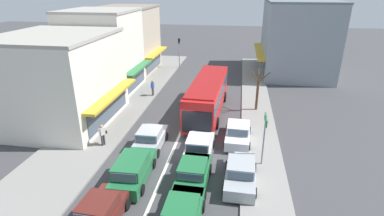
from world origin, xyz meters
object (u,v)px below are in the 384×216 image
object	(u,v)px
city_bus	(208,94)
sedan_queue_gap_filler	(100,213)
wagon_behind_bus_mid	(133,169)
directional_road_sign	(265,129)
sedan_behind_bus_near	(199,148)
pedestrian_with_handbag_near	(102,134)
parked_sedan_kerb_front	(240,173)
sedan_adjacent_lane_trail	(182,216)
traffic_light_downstreet	(179,48)
street_tree_right	(258,92)
sedan_adjacent_lane_lead	(193,175)
pedestrian_browsing_midblock	(153,87)
parked_sedan_kerb_second	(238,133)
sedan_queue_far_back	(150,139)

from	to	relation	value
city_bus	sedan_queue_gap_filler	distance (m)	15.08
wagon_behind_bus_mid	directional_road_sign	size ratio (longest dim) A/B	1.26
sedan_behind_bus_near	pedestrian_with_handbag_near	size ratio (longest dim) A/B	2.59
sedan_queue_gap_filler	parked_sedan_kerb_front	size ratio (longest dim) A/B	1.01
directional_road_sign	pedestrian_with_handbag_near	xyz separation A→B (m)	(-11.25, 0.70, -1.61)
sedan_adjacent_lane_trail	traffic_light_downstreet	size ratio (longest dim) A/B	1.01
wagon_behind_bus_mid	parked_sedan_kerb_front	distance (m)	6.40
pedestrian_with_handbag_near	parked_sedan_kerb_front	bearing A→B (deg)	-15.83
traffic_light_downstreet	street_tree_right	size ratio (longest dim) A/B	1.08
sedan_adjacent_lane_lead	pedestrian_with_handbag_near	size ratio (longest dim) A/B	2.59
sedan_adjacent_lane_lead	pedestrian_with_handbag_near	xyz separation A→B (m)	(-7.12, 3.38, 0.40)
city_bus	directional_road_sign	size ratio (longest dim) A/B	3.04
parked_sedan_kerb_front	pedestrian_browsing_midblock	world-z (taller)	pedestrian_browsing_midblock
parked_sedan_kerb_front	pedestrian_with_handbag_near	xyz separation A→B (m)	(-9.88, 2.80, 0.40)
directional_road_sign	pedestrian_browsing_midblock	xyz separation A→B (m)	(-10.62, 11.49, -1.61)
sedan_adjacent_lane_trail	parked_sedan_kerb_front	distance (m)	4.89
sedan_adjacent_lane_trail	traffic_light_downstreet	distance (m)	30.25
wagon_behind_bus_mid	pedestrian_with_handbag_near	bearing A→B (deg)	134.83
sedan_queue_gap_filler	sedan_behind_bus_near	bearing A→B (deg)	60.85
parked_sedan_kerb_front	parked_sedan_kerb_second	bearing A→B (deg)	92.65
sedan_queue_gap_filler	sedan_behind_bus_near	size ratio (longest dim) A/B	1.01
sedan_queue_gap_filler	traffic_light_downstreet	bearing A→B (deg)	93.86
parked_sedan_kerb_front	street_tree_right	distance (m)	11.62
directional_road_sign	parked_sedan_kerb_front	bearing A→B (deg)	-123.11
traffic_light_downstreet	street_tree_right	distance (m)	17.37
traffic_light_downstreet	directional_road_sign	size ratio (longest dim) A/B	1.17
sedan_queue_far_back	pedestrian_browsing_midblock	xyz separation A→B (m)	(-2.77, 10.36, 0.40)
pedestrian_browsing_midblock	sedan_behind_bus_near	bearing A→B (deg)	-59.84
street_tree_right	sedan_behind_bus_near	bearing A→B (deg)	-115.30
parked_sedan_kerb_front	traffic_light_downstreet	xyz separation A→B (m)	(-8.78, 25.53, 2.19)
parked_sedan_kerb_front	sedan_queue_gap_filler	bearing A→B (deg)	-146.47
city_bus	sedan_queue_far_back	size ratio (longest dim) A/B	2.60
sedan_adjacent_lane_lead	sedan_adjacent_lane_trail	xyz separation A→B (m)	(0.00, -3.46, 0.00)
sedan_adjacent_lane_lead	pedestrian_browsing_midblock	size ratio (longest dim) A/B	2.59
street_tree_right	parked_sedan_kerb_second	bearing A→B (deg)	-104.54
traffic_light_downstreet	sedan_queue_gap_filler	bearing A→B (deg)	-86.14
city_bus	parked_sedan_kerb_second	bearing A→B (deg)	-59.89
parked_sedan_kerb_second	directional_road_sign	bearing A→B (deg)	-62.55
sedan_adjacent_lane_lead	parked_sedan_kerb_front	bearing A→B (deg)	11.85
sedan_adjacent_lane_lead	street_tree_right	bearing A→B (deg)	71.03
sedan_adjacent_lane_trail	directional_road_sign	world-z (taller)	directional_road_sign
sedan_queue_gap_filler	city_bus	bearing A→B (deg)	75.87
sedan_queue_gap_filler	sedan_queue_far_back	size ratio (longest dim) A/B	1.01
street_tree_right	sedan_queue_gap_filler	bearing A→B (deg)	-117.03
city_bus	sedan_queue_far_back	bearing A→B (deg)	-116.28
city_bus	sedan_queue_gap_filler	bearing A→B (deg)	-104.13
sedan_behind_bus_near	directional_road_sign	size ratio (longest dim) A/B	1.17
city_bus	parked_sedan_kerb_second	world-z (taller)	city_bus
sedan_queue_gap_filler	sedan_queue_far_back	world-z (taller)	same
sedan_adjacent_lane_trail	sedan_queue_far_back	size ratio (longest dim) A/B	1.00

